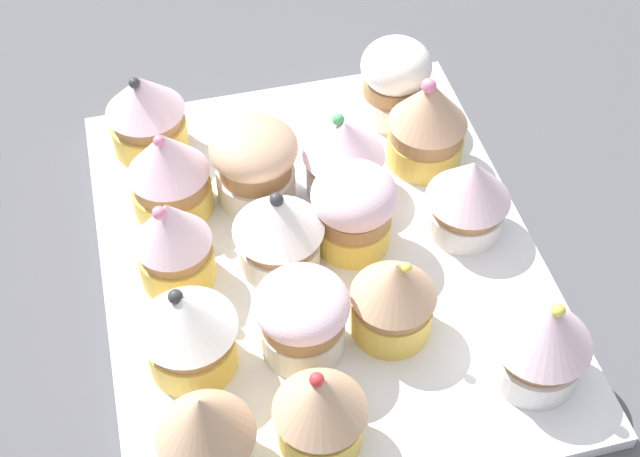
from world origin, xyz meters
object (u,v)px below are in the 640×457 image
object	(u,v)px
cupcake_8	(320,409)
cupcake_0	(146,113)
cupcake_11	(393,296)
cupcake_4	(205,430)
cupcake_9	(344,155)
cupcake_1	(168,172)
baking_tray	(320,260)
cupcake_12	(395,79)
cupcake_15	(543,339)
cupcake_7	(302,317)
cupcake_6	(278,227)
cupcake_5	(255,162)
cupcake_14	(470,197)
cupcake_13	(428,122)
cupcake_10	(354,208)
cupcake_2	(173,242)
cupcake_3	(188,330)

from	to	relation	value
cupcake_8	cupcake_0	bearing A→B (deg)	-166.24
cupcake_11	cupcake_4	bearing A→B (deg)	-63.68
cupcake_9	cupcake_1	bearing A→B (deg)	-95.35
baking_tray	cupcake_11	world-z (taller)	cupcake_11
cupcake_12	cupcake_15	bearing A→B (deg)	3.00
cupcake_7	cupcake_11	distance (cm)	6.27
cupcake_6	cupcake_12	distance (cm)	18.82
cupcake_5	cupcake_6	size ratio (longest dim) A/B	0.92
cupcake_5	cupcake_14	xyz separation A→B (cm)	(7.51, 14.67, 0.05)
cupcake_5	cupcake_6	world-z (taller)	cupcake_6
cupcake_0	cupcake_12	xyz separation A→B (cm)	(0.82, 20.69, -0.07)
cupcake_12	cupcake_6	bearing A→B (deg)	-43.57
cupcake_0	cupcake_13	bearing A→B (deg)	72.22
baking_tray	cupcake_8	distance (cm)	15.55
cupcake_9	cupcake_15	world-z (taller)	cupcake_15
cupcake_4	cupcake_8	size ratio (longest dim) A/B	1.02
cupcake_7	cupcake_9	xyz separation A→B (cm)	(-13.74, 6.53, 0.27)
cupcake_6	cupcake_7	distance (cm)	7.74
cupcake_12	cupcake_14	bearing A→B (deg)	5.61
baking_tray	cupcake_13	xyz separation A→B (cm)	(-7.80, 10.71, 4.66)
cupcake_9	cupcake_4	bearing A→B (deg)	-34.33
cupcake_1	cupcake_6	distance (cm)	9.97
cupcake_9	cupcake_13	xyz separation A→B (cm)	(-1.56, 7.27, 0.38)
cupcake_6	cupcake_8	xyz separation A→B (cm)	(14.76, -0.56, -0.15)
cupcake_10	cupcake_14	size ratio (longest dim) A/B	1.02
cupcake_1	cupcake_6	xyz separation A→B (cm)	(7.26, 6.84, -0.12)
cupcake_8	cupcake_10	size ratio (longest dim) A/B	1.01
cupcake_6	cupcake_15	distance (cm)	19.75
cupcake_13	cupcake_14	world-z (taller)	cupcake_13
cupcake_2	cupcake_4	xyz separation A→B (cm)	(14.85, -0.13, -0.12)
cupcake_5	cupcake_13	distance (cm)	14.09
cupcake_2	cupcake_9	size ratio (longest dim) A/B	1.11
cupcake_3	cupcake_1	bearing A→B (deg)	177.45
cupcake_6	cupcake_1	bearing A→B (deg)	-136.73
cupcake_5	cupcake_9	size ratio (longest dim) A/B	0.93
cupcake_8	cupcake_12	size ratio (longest dim) A/B	0.98
cupcake_7	cupcake_14	size ratio (longest dim) A/B	0.93
cupcake_14	cupcake_0	bearing A→B (deg)	-124.12
baking_tray	cupcake_8	bearing A→B (deg)	-13.95
cupcake_12	cupcake_13	size ratio (longest dim) A/B	0.88
cupcake_5	cupcake_12	xyz separation A→B (cm)	(-6.63, 13.28, 0.08)
baking_tray	cupcake_3	size ratio (longest dim) A/B	5.17
cupcake_2	cupcake_15	xyz separation A→B (cm)	(13.81, 21.83, -0.01)
cupcake_0	baking_tray	bearing A→B (deg)	36.23
cupcake_5	cupcake_8	world-z (taller)	cupcake_8
baking_tray	cupcake_7	world-z (taller)	cupcake_7
baking_tray	cupcake_9	size ratio (longest dim) A/B	5.33
cupcake_13	baking_tray	bearing A→B (deg)	-53.95
cupcake_6	cupcake_10	xyz separation A→B (cm)	(-0.50, 5.75, -0.03)
cupcake_4	cupcake_11	world-z (taller)	same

